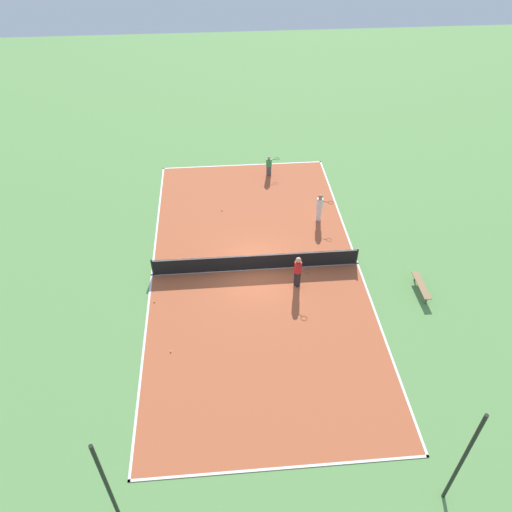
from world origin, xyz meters
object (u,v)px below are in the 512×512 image
fence_post_back_left (463,460)px  fence_post_back_right (109,489)px  tennis_net (256,262)px  player_far_green (269,165)px  player_far_white (320,206)px  player_coach_red (298,270)px  tennis_ball_right_alley (154,302)px  bench (421,286)px  tennis_ball_midcourt (171,351)px  tennis_ball_left_sideline (222,210)px

fence_post_back_left → fence_post_back_right: size_ratio=1.00×
tennis_net → player_far_green: 9.23m
fence_post_back_right → player_far_white: bearing=-120.3°
player_coach_red → tennis_ball_right_alley: bearing=-117.5°
bench → player_coach_red: player_coach_red is taller
bench → tennis_ball_right_alley: 12.82m
tennis_net → player_far_white: (-3.93, -3.90, 0.49)m
tennis_net → tennis_ball_midcourt: size_ratio=153.70×
tennis_net → player_coach_red: bearing=144.3°
tennis_ball_right_alley → tennis_ball_midcourt: same height
tennis_ball_right_alley → player_far_white: bearing=-146.9°
tennis_net → bench: 8.13m
bench → player_far_white: bearing=-148.0°
tennis_ball_left_sideline → fence_post_back_right: size_ratio=0.01×
tennis_net → fence_post_back_left: (-5.31, 11.91, 1.93)m
tennis_net → tennis_ball_right_alley: tennis_net is taller
fence_post_back_left → player_coach_red: bearing=-72.1°
player_far_white → fence_post_back_left: (-1.38, 15.81, 1.44)m
player_coach_red → fence_post_back_left: 11.17m
tennis_ball_left_sideline → player_coach_red: bearing=117.5°
tennis_ball_midcourt → fence_post_back_left: 11.92m
player_coach_red → tennis_ball_midcourt: bearing=-90.9°
bench → player_far_green: size_ratio=1.41×
tennis_ball_left_sideline → tennis_ball_right_alley: size_ratio=1.00×
tennis_ball_left_sideline → player_far_white: bearing=165.7°
player_coach_red → fence_post_back_left: size_ratio=0.36×
player_coach_red → fence_post_back_right: 12.85m
bench → player_far_green: bearing=-151.4°
tennis_ball_midcourt → fence_post_back_left: size_ratio=0.01×
fence_post_back_right → player_far_green: bearing=-108.2°
player_far_white → fence_post_back_left: 15.94m
player_coach_red → player_far_white: bearing=126.8°
tennis_ball_left_sideline → fence_post_back_left: 18.69m
fence_post_back_right → fence_post_back_left: bearing=180.0°
tennis_net → tennis_ball_right_alley: (5.01, 1.93, -0.47)m
fence_post_back_left → tennis_net: bearing=-66.0°
tennis_net → player_far_green: size_ratio=7.69×
tennis_ball_left_sideline → tennis_ball_right_alley: (3.44, 7.24, 0.00)m
player_coach_red → tennis_ball_right_alley: 7.00m
tennis_ball_right_alley → fence_post_back_right: bearing=88.3°
tennis_net → player_far_green: player_far_green is taller
bench → tennis_ball_midcourt: bearing=-77.1°
tennis_ball_left_sideline → tennis_ball_right_alley: bearing=64.6°
player_far_white → player_coach_red: bearing=-90.6°
tennis_net → fence_post_back_right: 13.18m
tennis_ball_midcourt → fence_post_back_left: (-9.41, 6.91, 2.40)m
tennis_ball_left_sideline → fence_post_back_left: fence_post_back_left is taller
player_far_white → bench: bearing=-37.5°
bench → player_far_white: player_far_white is taller
tennis_ball_right_alley → fence_post_back_left: 14.55m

